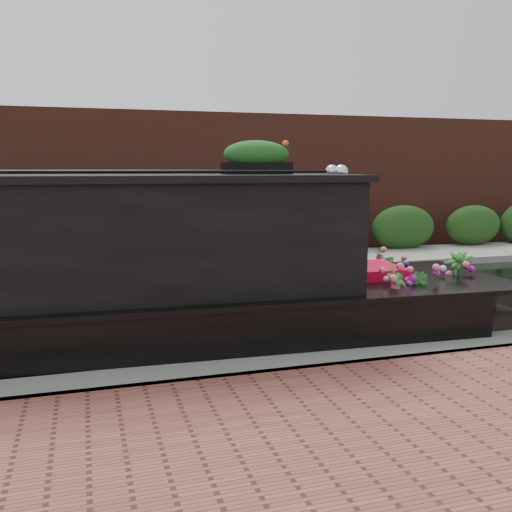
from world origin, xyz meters
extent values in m
plane|color=black|center=(0.00, 0.00, 0.00)|extent=(80.00, 80.00, 0.00)
cube|color=gray|center=(0.00, -3.30, 0.00)|extent=(40.00, 0.60, 0.50)
cube|color=gray|center=(0.00, 4.20, 0.00)|extent=(40.00, 2.40, 0.34)
cube|color=#1D4115|center=(0.00, 5.10, 0.00)|extent=(40.00, 1.10, 2.80)
cube|color=#5B2A1E|center=(0.00, 7.20, 0.00)|extent=(40.00, 1.00, 8.00)
cube|color=red|center=(1.23, -1.82, 1.54)|extent=(0.15, 1.90, 1.46)
cube|color=black|center=(-0.21, -2.79, 1.62)|extent=(0.98, 0.07, 0.60)
cube|color=red|center=(1.80, -1.82, 0.76)|extent=(0.91, 1.01, 0.54)
sphere|color=silver|center=(1.24, -1.98, 2.39)|extent=(0.19, 0.19, 0.19)
sphere|color=silver|center=(1.24, -1.67, 2.39)|extent=(0.19, 0.19, 0.19)
cube|color=black|center=(0.07, -1.82, 2.44)|extent=(0.94, 0.34, 0.16)
ellipsoid|color=#EF501A|center=(0.07, -1.82, 2.65)|extent=(1.02, 0.33, 0.26)
imported|color=#246020|center=(1.75, -2.69, 0.82)|extent=(0.41, 0.36, 0.66)
imported|color=#246020|center=(2.17, -2.62, 0.76)|extent=(0.38, 0.39, 0.55)
imported|color=#246020|center=(2.57, -1.13, 0.81)|extent=(0.75, 0.73, 0.64)
imported|color=#246020|center=(3.06, -2.18, 0.85)|extent=(0.58, 0.58, 0.73)
imported|color=#246020|center=(1.65, -0.97, 0.84)|extent=(0.41, 0.45, 0.70)
cylinder|color=brown|center=(3.64, -1.82, 0.17)|extent=(0.33, 0.38, 0.33)
camera|label=1|loc=(-2.17, -9.23, 2.45)|focal=40.00mm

